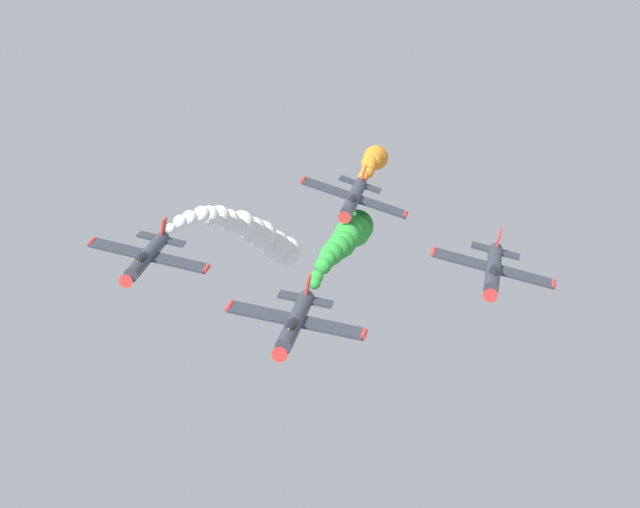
# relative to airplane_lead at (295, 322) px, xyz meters

# --- Properties ---
(airplane_lead) EXTENTS (9.50, 10.35, 2.79)m
(airplane_lead) POSITION_rel_airplane_lead_xyz_m (0.00, 0.00, 0.00)
(airplane_lead) COLOR #333842
(smoke_trail_lead) EXTENTS (2.88, 22.61, 4.19)m
(smoke_trail_lead) POSITION_rel_airplane_lead_xyz_m (-0.38, -22.81, -1.47)
(smoke_trail_lead) COLOR green
(airplane_left_inner) EXTENTS (9.40, 10.35, 3.07)m
(airplane_left_inner) POSITION_rel_airplane_lead_xyz_m (-12.57, -13.32, -0.28)
(airplane_left_inner) COLOR #333842
(airplane_right_inner) EXTENTS (9.46, 10.35, 2.90)m
(airplane_right_inner) POSITION_rel_airplane_lead_xyz_m (13.72, -12.49, -0.42)
(airplane_right_inner) COLOR #333842
(smoke_trail_right_inner) EXTENTS (6.65, 28.32, 12.60)m
(smoke_trail_right_inner) POSITION_rel_airplane_lead_xyz_m (10.83, -39.89, -7.43)
(smoke_trail_right_inner) COLOR white
(airplane_left_outer) EXTENTS (9.26, 10.35, 3.35)m
(airplane_left_outer) POSITION_rel_airplane_lead_xyz_m (-0.27, -27.10, 0.59)
(airplane_left_outer) COLOR #333842
(smoke_trail_left_outer) EXTENTS (2.83, 18.23, 4.36)m
(smoke_trail_left_outer) POSITION_rel_airplane_lead_xyz_m (0.27, -46.35, -1.13)
(smoke_trail_left_outer) COLOR orange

